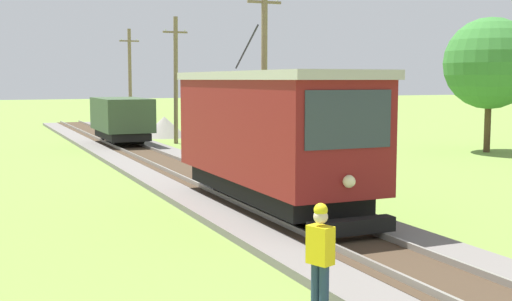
% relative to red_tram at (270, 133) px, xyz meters
% --- Properties ---
extents(red_tram, '(2.60, 8.54, 4.79)m').
position_rel_red_tram_xyz_m(red_tram, '(0.00, 0.00, 0.00)').
color(red_tram, maroon).
rests_on(red_tram, rail_right).
extents(freight_car, '(2.40, 5.20, 2.31)m').
position_rel_red_tram_xyz_m(freight_car, '(-0.00, 18.84, -0.64)').
color(freight_car, '#384C33').
rests_on(freight_car, rail_right).
extents(utility_pole_mid, '(1.40, 0.29, 7.48)m').
position_rel_red_tram_xyz_m(utility_pole_mid, '(3.28, 7.70, 1.64)').
color(utility_pole_mid, '#7A664C').
rests_on(utility_pole_mid, ground).
extents(utility_pole_far, '(1.40, 0.46, 7.07)m').
position_rel_red_tram_xyz_m(utility_pole_far, '(3.28, 19.77, 1.44)').
color(utility_pole_far, '#7A664C').
rests_on(utility_pole_far, ground).
extents(utility_pole_distant, '(1.40, 0.29, 7.20)m').
position_rel_red_tram_xyz_m(utility_pole_distant, '(3.28, 31.22, 1.50)').
color(utility_pole_distant, '#7A664C').
rests_on(utility_pole_distant, ground).
extents(gravel_pile, '(2.83, 2.83, 1.31)m').
position_rel_red_tram_xyz_m(gravel_pile, '(3.80, 24.14, -1.54)').
color(gravel_pile, gray).
rests_on(gravel_pile, ground).
extents(track_worker, '(0.36, 0.44, 1.78)m').
position_rel_red_tram_xyz_m(track_worker, '(-2.63, -7.53, -1.21)').
color(track_worker, navy).
rests_on(track_worker, ground).
extents(tree_left_near, '(4.51, 4.51, 6.65)m').
position_rel_red_tram_xyz_m(tree_left_near, '(16.24, 9.46, 2.20)').
color(tree_left_near, '#4C3823').
rests_on(tree_left_near, ground).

